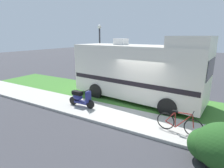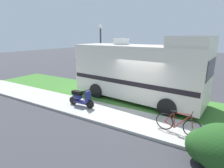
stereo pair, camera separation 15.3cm
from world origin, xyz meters
name	(u,v)px [view 1 (the left image)]	position (x,y,z in m)	size (l,w,h in m)	color
ground_plane	(136,110)	(0.00, 0.00, 0.00)	(80.00, 80.00, 0.00)	#38383D
sidewalk	(126,118)	(0.00, -1.20, 0.06)	(24.00, 2.00, 0.12)	#ADAAA3
grass_strip	(146,101)	(0.00, 1.50, 0.04)	(24.00, 3.40, 0.08)	#3D752D
motorhome_rv	(138,71)	(-0.53, 1.51, 1.74)	(7.61, 3.22, 3.66)	silver
scooter	(80,98)	(-2.57, -1.22, 0.58)	(1.55, 0.50, 0.97)	black
bicycle	(179,123)	(2.31, -1.42, 0.50)	(1.68, 0.52, 0.89)	black
pickup_truck_near	(159,70)	(-0.65, 6.24, 1.00)	(5.21, 2.21, 1.89)	silver
pickup_truck_far	(145,64)	(-2.90, 9.30, 0.97)	(5.71, 2.38, 1.82)	maroon
bush_by_porch	(224,150)	(3.71, -2.69, 0.64)	(1.91, 1.43, 1.35)	#23511E
street_lamp_post	(100,49)	(-4.56, 3.60, 2.69)	(0.28, 0.28, 4.46)	#333338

